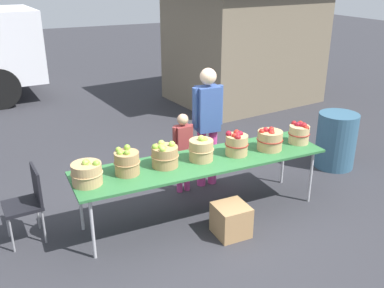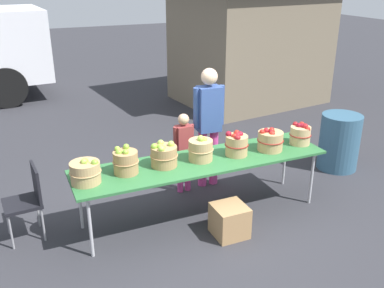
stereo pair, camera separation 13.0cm
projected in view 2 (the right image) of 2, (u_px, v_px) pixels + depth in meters
name	position (u px, v px, depth m)	size (l,w,h in m)	color
ground_plane	(202.00, 215.00, 5.45)	(40.00, 40.00, 0.00)	#2D2D33
market_table	(202.00, 163.00, 5.18)	(3.10, 0.76, 0.75)	#2D6B38
apple_basket_green_0	(86.00, 172.00, 4.58)	(0.34, 0.34, 0.28)	tan
apple_basket_green_1	(125.00, 161.00, 4.80)	(0.30, 0.30, 0.31)	#A87F51
apple_basket_green_2	(164.00, 155.00, 4.98)	(0.32, 0.32, 0.29)	#A87F51
apple_basket_green_3	(201.00, 149.00, 5.13)	(0.31, 0.31, 0.31)	tan
apple_basket_red_0	(237.00, 144.00, 5.27)	(0.29, 0.29, 0.31)	tan
apple_basket_red_1	(270.00, 140.00, 5.42)	(0.33, 0.33, 0.30)	tan
apple_basket_red_2	(300.00, 134.00, 5.61)	(0.28, 0.28, 0.29)	tan
vendor_adult	(209.00, 119.00, 5.86)	(0.44, 0.24, 1.68)	#CC3F8C
child_customer	(184.00, 147.00, 5.79)	(0.30, 0.15, 1.12)	#CC3F8C
food_kiosk	(250.00, 40.00, 9.77)	(3.83, 3.31, 2.74)	#726651
folding_chair	(28.00, 197.00, 4.83)	(0.43, 0.43, 0.86)	black
trash_barrel	(339.00, 142.00, 6.59)	(0.60, 0.60, 0.86)	#335972
produce_crate	(230.00, 221.00, 4.97)	(0.37, 0.37, 0.37)	#A87F51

